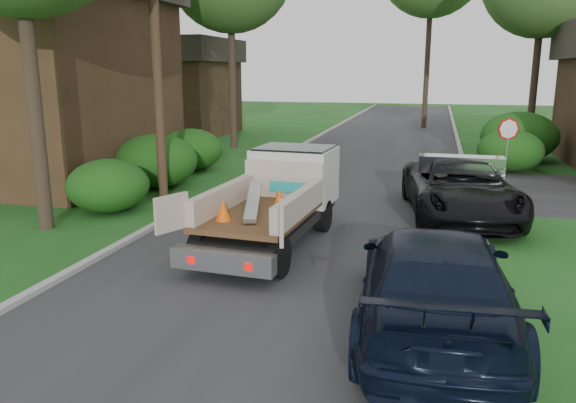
% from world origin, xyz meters
% --- Properties ---
extents(ground, '(120.00, 120.00, 0.00)m').
position_xyz_m(ground, '(0.00, 0.00, 0.00)').
color(ground, '#194C15').
rests_on(ground, ground).
extents(road, '(8.00, 90.00, 0.02)m').
position_xyz_m(road, '(0.00, 10.00, 0.00)').
color(road, '#28282B').
rests_on(road, ground).
extents(curb_left, '(0.20, 90.00, 0.12)m').
position_xyz_m(curb_left, '(-4.10, 10.00, 0.06)').
color(curb_left, '#9E9E99').
rests_on(curb_left, ground).
extents(curb_right, '(0.20, 90.00, 0.12)m').
position_xyz_m(curb_right, '(4.10, 10.00, 0.06)').
color(curb_right, '#9E9E99').
rests_on(curb_right, ground).
extents(stop_sign, '(0.71, 0.32, 2.48)m').
position_xyz_m(stop_sign, '(5.20, 9.00, 1.78)').
color(stop_sign, slate).
rests_on(stop_sign, ground).
extents(utility_pole, '(2.42, 1.25, 10.00)m').
position_xyz_m(utility_pole, '(-5.48, 4.98, 5.17)').
color(utility_pole, '#382619').
rests_on(utility_pole, ground).
extents(house_left_near, '(9.72, 8.64, 8.40)m').
position_xyz_m(house_left_near, '(-12.00, 7.00, 4.28)').
color(house_left_near, '#372716').
rests_on(house_left_near, ground).
extents(house_left_far, '(7.56, 7.56, 6.00)m').
position_xyz_m(house_left_far, '(-13.50, 22.00, 3.05)').
color(house_left_far, '#372716').
rests_on(house_left_far, ground).
extents(hedge_left_a, '(2.34, 2.34, 1.53)m').
position_xyz_m(hedge_left_a, '(-6.20, 3.00, 0.77)').
color(hedge_left_a, '#16440F').
rests_on(hedge_left_a, ground).
extents(hedge_left_b, '(2.86, 2.86, 1.87)m').
position_xyz_m(hedge_left_b, '(-6.50, 6.50, 0.94)').
color(hedge_left_b, '#16440F').
rests_on(hedge_left_b, ground).
extents(hedge_left_c, '(2.60, 2.60, 1.70)m').
position_xyz_m(hedge_left_c, '(-6.80, 10.00, 0.85)').
color(hedge_left_c, '#16440F').
rests_on(hedge_left_c, ground).
extents(hedge_right_a, '(2.60, 2.60, 1.70)m').
position_xyz_m(hedge_right_a, '(5.80, 13.00, 0.85)').
color(hedge_right_a, '#16440F').
rests_on(hedge_right_a, ground).
extents(hedge_right_b, '(3.38, 3.38, 2.21)m').
position_xyz_m(hedge_right_b, '(6.50, 16.00, 1.10)').
color(hedge_right_b, '#16440F').
rests_on(hedge_right_b, ground).
extents(flatbed_truck, '(2.64, 5.67, 2.10)m').
position_xyz_m(flatbed_truck, '(-0.69, 1.87, 1.14)').
color(flatbed_truck, black).
rests_on(flatbed_truck, ground).
extents(black_pickup, '(3.56, 6.20, 1.63)m').
position_xyz_m(black_pickup, '(3.60, 4.95, 0.81)').
color(black_pickup, black).
rests_on(black_pickup, ground).
extents(navy_suv, '(2.61, 5.79, 1.65)m').
position_xyz_m(navy_suv, '(2.98, -2.50, 0.82)').
color(navy_suv, black).
rests_on(navy_suv, ground).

